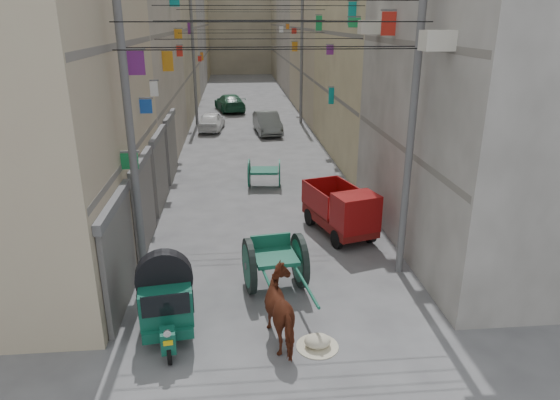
{
  "coord_description": "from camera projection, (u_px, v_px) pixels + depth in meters",
  "views": [
    {
      "loc": [
        -0.99,
        -6.51,
        6.86
      ],
      "look_at": [
        0.19,
        6.5,
        2.11
      ],
      "focal_mm": 32.0,
      "sensor_mm": 36.0,
      "label": 1
    }
  ],
  "objects": [
    {
      "name": "distant_car_green",
      "position": [
        230.0,
        103.0,
        39.36
      ],
      "size": [
        2.74,
        4.81,
        1.31
      ],
      "primitive_type": "imported",
      "rotation": [
        0.0,
        0.0,
        3.35
      ],
      "color": "#1C5337",
      "rests_on": "ground"
    },
    {
      "name": "end_cap_building",
      "position": [
        239.0,
        22.0,
        68.08
      ],
      "size": [
        22.0,
        10.0,
        13.0
      ],
      "primitive_type": "cube",
      "color": "#B2A78C",
      "rests_on": "ground"
    },
    {
      "name": "overhead_cables",
      "position": [
        257.0,
        22.0,
        19.69
      ],
      "size": [
        7.4,
        22.52,
        1.12
      ],
      "color": "black",
      "rests_on": "ground"
    },
    {
      "name": "second_cart",
      "position": [
        264.0,
        172.0,
        21.49
      ],
      "size": [
        1.49,
        1.34,
        1.22
      ],
      "rotation": [
        0.0,
        0.0,
        -0.09
      ],
      "color": "#12523D",
      "rests_on": "ground"
    },
    {
      "name": "shutters_left",
      "position": [
        153.0,
        182.0,
        17.39
      ],
      "size": [
        0.18,
        14.4,
        2.88
      ],
      "color": "#505055",
      "rests_on": "ground"
    },
    {
      "name": "distant_car_grey",
      "position": [
        267.0,
        123.0,
        31.65
      ],
      "size": [
        1.77,
        4.13,
        1.32
      ],
      "primitive_type": "imported",
      "rotation": [
        0.0,
        0.0,
        0.09
      ],
      "color": "#525655",
      "rests_on": "ground"
    },
    {
      "name": "building_row_left",
      "position": [
        139.0,
        25.0,
        37.58
      ],
      "size": [
        8.0,
        62.0,
        14.0
      ],
      "color": "tan",
      "rests_on": "ground"
    },
    {
      "name": "signboards",
      "position": [
        252.0,
        85.0,
        27.62
      ],
      "size": [
        8.22,
        40.52,
        5.67
      ],
      "color": "red",
      "rests_on": "ground"
    },
    {
      "name": "utility_poles",
      "position": [
        255.0,
        85.0,
        23.07
      ],
      "size": [
        7.4,
        22.2,
        8.0
      ],
      "color": "#5A5A5D",
      "rests_on": "ground"
    },
    {
      "name": "mini_truck",
      "position": [
        344.0,
        214.0,
        16.37
      ],
      "size": [
        2.19,
        3.34,
        1.73
      ],
      "rotation": [
        0.0,
        0.0,
        0.29
      ],
      "color": "black",
      "rests_on": "ground"
    },
    {
      "name": "tonga_cart",
      "position": [
        275.0,
        262.0,
        13.25
      ],
      "size": [
        1.73,
        3.43,
        1.48
      ],
      "rotation": [
        0.0,
        0.0,
        0.14
      ],
      "color": "black",
      "rests_on": "ground"
    },
    {
      "name": "distant_car_white",
      "position": [
        211.0,
        121.0,
        32.47
      ],
      "size": [
        1.8,
        3.7,
        1.21
      ],
      "primitive_type": "imported",
      "rotation": [
        0.0,
        0.0,
        3.04
      ],
      "color": "white",
      "rests_on": "ground"
    },
    {
      "name": "building_row_right",
      "position": [
        347.0,
        25.0,
        38.94
      ],
      "size": [
        8.0,
        62.0,
        14.0
      ],
      "color": "#AAA59F",
      "rests_on": "ground"
    },
    {
      "name": "feed_sack",
      "position": [
        317.0,
        341.0,
        11.04
      ],
      "size": [
        0.59,
        0.47,
        0.29
      ],
      "primitive_type": "ellipsoid",
      "color": "beige",
      "rests_on": "ground"
    },
    {
      "name": "horse",
      "position": [
        286.0,
        310.0,
        11.06
      ],
      "size": [
        1.26,
        2.01,
        1.58
      ],
      "primitive_type": "imported",
      "rotation": [
        0.0,
        0.0,
        3.38
      ],
      "color": "brown",
      "rests_on": "ground"
    },
    {
      "name": "auto_rickshaw",
      "position": [
        166.0,
        297.0,
        11.3
      ],
      "size": [
        1.48,
        2.29,
        1.57
      ],
      "rotation": [
        0.0,
        0.0,
        0.14
      ],
      "color": "black",
      "rests_on": "ground"
    }
  ]
}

